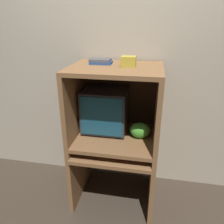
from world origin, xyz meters
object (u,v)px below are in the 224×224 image
(book_stack, at_px, (101,61))
(storage_box, at_px, (129,61))
(mouse, at_px, (129,151))
(keyboard, at_px, (104,148))
(snack_bag, at_px, (140,130))
(crt_monitor, at_px, (106,109))

(book_stack, bearing_deg, storage_box, -16.55)
(mouse, xyz_separation_m, book_stack, (-0.30, 0.19, 0.79))
(keyboard, xyz_separation_m, mouse, (0.24, 0.00, 0.00))
(book_stack, bearing_deg, snack_bag, -11.29)
(keyboard, relative_size, snack_bag, 2.06)
(mouse, xyz_separation_m, storage_box, (-0.04, 0.11, 0.81))
(crt_monitor, height_order, book_stack, book_stack)
(crt_monitor, height_order, storage_box, storage_box)
(mouse, bearing_deg, keyboard, -179.11)
(keyboard, relative_size, book_stack, 1.97)
(keyboard, height_order, mouse, same)
(crt_monitor, distance_m, keyboard, 0.39)
(storage_box, bearing_deg, book_stack, 163.45)
(crt_monitor, height_order, keyboard, crt_monitor)
(snack_bag, distance_m, storage_box, 0.66)
(keyboard, bearing_deg, storage_box, 29.68)
(book_stack, bearing_deg, keyboard, -72.14)
(keyboard, bearing_deg, crt_monitor, 97.20)
(mouse, bearing_deg, snack_bag, 52.15)
(keyboard, relative_size, mouse, 6.60)
(keyboard, xyz_separation_m, snack_bag, (0.33, 0.11, 0.17))
(crt_monitor, relative_size, book_stack, 2.20)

